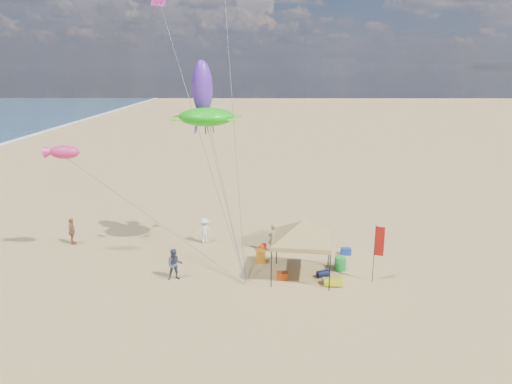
% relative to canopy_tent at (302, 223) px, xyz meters
% --- Properties ---
extents(ground, '(280.00, 280.00, 0.00)m').
position_rel_canopy_tent_xyz_m(ground, '(-2.28, -1.48, -2.85)').
color(ground, tan).
rests_on(ground, ground).
extents(canopy_tent, '(5.52, 5.52, 3.43)m').
position_rel_canopy_tent_xyz_m(canopy_tent, '(0.00, 0.00, 0.00)').
color(canopy_tent, black).
rests_on(canopy_tent, ground).
extents(feather_flag, '(0.43, 0.16, 2.94)m').
position_rel_canopy_tent_xyz_m(feather_flag, '(3.60, -0.64, -0.88)').
color(feather_flag, black).
rests_on(feather_flag, ground).
extents(cooler_red, '(0.54, 0.38, 0.38)m').
position_rel_canopy_tent_xyz_m(cooler_red, '(-0.96, -0.34, -2.66)').
color(cooler_red, '#B83F0E').
rests_on(cooler_red, ground).
extents(cooler_blue, '(0.54, 0.38, 0.38)m').
position_rel_canopy_tent_xyz_m(cooler_blue, '(2.77, 2.81, -2.66)').
color(cooler_blue, '#133AA0').
rests_on(cooler_blue, ground).
extents(bag_navy, '(0.69, 0.54, 0.36)m').
position_rel_canopy_tent_xyz_m(bag_navy, '(1.09, -0.09, -2.67)').
color(bag_navy, black).
rests_on(bag_navy, ground).
extents(bag_orange, '(0.54, 0.69, 0.36)m').
position_rel_canopy_tent_xyz_m(bag_orange, '(-1.94, 3.41, -2.67)').
color(bag_orange, red).
rests_on(bag_orange, ground).
extents(chair_green, '(0.50, 0.50, 0.70)m').
position_rel_canopy_tent_xyz_m(chair_green, '(2.11, 0.79, -2.50)').
color(chair_green, green).
rests_on(chair_green, ground).
extents(chair_yellow, '(0.50, 0.50, 0.70)m').
position_rel_canopy_tent_xyz_m(chair_yellow, '(-2.03, 1.70, -2.50)').
color(chair_yellow, '#FFAA1C').
rests_on(chair_yellow, ground).
extents(crate_grey, '(0.34, 0.30, 0.28)m').
position_rel_canopy_tent_xyz_m(crate_grey, '(1.16, -0.80, -2.71)').
color(crate_grey, slate).
rests_on(crate_grey, ground).
extents(beach_cart, '(0.90, 0.50, 0.24)m').
position_rel_canopy_tent_xyz_m(beach_cart, '(1.46, -1.03, -2.65)').
color(beach_cart, '#C4CA16').
rests_on(beach_cart, ground).
extents(person_near_a, '(0.74, 0.67, 1.69)m').
position_rel_canopy_tent_xyz_m(person_near_a, '(-1.34, 3.19, -2.01)').
color(person_near_a, '#A2855C').
rests_on(person_near_a, ground).
extents(person_near_b, '(0.89, 0.75, 1.61)m').
position_rel_canopy_tent_xyz_m(person_near_b, '(-6.28, -0.40, -2.05)').
color(person_near_b, '#3B4151').
rests_on(person_near_b, ground).
extents(person_near_c, '(1.11, 0.81, 1.55)m').
position_rel_canopy_tent_xyz_m(person_near_c, '(-5.38, 4.56, -2.08)').
color(person_near_c, white).
rests_on(person_near_c, ground).
extents(person_far_a, '(0.58, 1.01, 1.62)m').
position_rel_canopy_tent_xyz_m(person_far_a, '(-13.21, 4.29, -2.04)').
color(person_far_a, '#9D5A3C').
rests_on(person_far_a, ground).
extents(turtle_kite, '(3.22, 2.76, 0.96)m').
position_rel_canopy_tent_xyz_m(turtle_kite, '(-4.87, 2.75, 4.85)').
color(turtle_kite, '#16D10F').
rests_on(turtle_kite, ground).
extents(fish_kite, '(1.74, 1.22, 0.70)m').
position_rel_canopy_tent_xyz_m(fish_kite, '(-12.14, 1.98, 3.14)').
color(fish_kite, '#E1296F').
rests_on(fish_kite, ground).
extents(squid_kite, '(1.38, 1.38, 2.80)m').
position_rel_canopy_tent_xyz_m(squid_kite, '(-5.08, 3.15, 6.33)').
color(squid_kite, '#5A28B6').
rests_on(squid_kite, ground).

